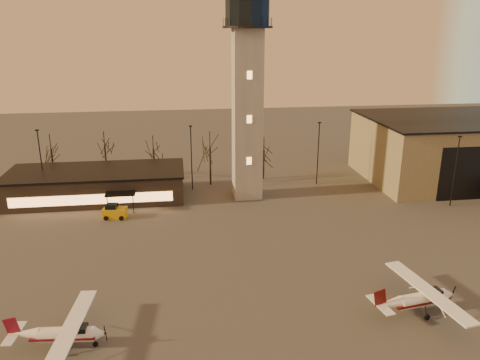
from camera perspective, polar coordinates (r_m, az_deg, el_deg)
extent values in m
plane|color=#44423F|center=(43.93, 6.84, -15.24)|extent=(220.00, 220.00, 0.00)
cube|color=gray|center=(67.26, 0.88, 7.73)|extent=(4.00, 4.00, 24.00)
cylinder|color=black|center=(66.19, 0.94, 18.14)|extent=(6.80, 6.80, 0.30)
cylinder|color=black|center=(66.22, 0.94, 19.74)|extent=(6.00, 6.00, 3.40)
cube|color=#978662|center=(85.38, 25.11, 3.43)|extent=(30.00, 20.00, 10.00)
cube|color=black|center=(84.38, 25.57, 6.81)|extent=(30.60, 20.60, 0.30)
cube|color=black|center=(71.96, -17.00, -0.60)|extent=(25.00, 10.00, 4.00)
cube|color=black|center=(71.34, -17.16, 1.03)|extent=(25.40, 10.40, 0.30)
cube|color=#FFA559|center=(67.41, -17.60, -2.28)|extent=(22.00, 0.08, 1.40)
cube|color=black|center=(65.56, -14.38, -1.63)|extent=(4.00, 2.00, 0.20)
cylinder|color=black|center=(74.75, -23.04, 1.82)|extent=(0.16, 0.16, 10.00)
cube|color=black|center=(73.63, -23.52, 5.60)|extent=(0.50, 0.25, 0.18)
cylinder|color=black|center=(72.02, -5.93, 2.62)|extent=(0.16, 0.16, 10.00)
cube|color=black|center=(70.85, -6.06, 6.56)|extent=(0.50, 0.25, 0.18)
cylinder|color=black|center=(75.25, 9.49, 3.14)|extent=(0.16, 0.16, 10.00)
cube|color=black|center=(74.14, 9.69, 6.91)|extent=(0.50, 0.25, 0.18)
cylinder|color=black|center=(71.39, 24.72, 0.89)|extent=(0.16, 0.16, 10.00)
cube|color=black|center=(70.21, 25.25, 4.83)|extent=(0.50, 0.25, 0.18)
cylinder|color=black|center=(80.88, -21.81, 1.55)|extent=(0.28, 0.28, 5.74)
cylinder|color=black|center=(78.52, -10.42, 1.91)|extent=(0.28, 0.28, 5.25)
cylinder|color=black|center=(74.60, -3.64, 1.69)|extent=(0.28, 0.28, 6.16)
cylinder|color=black|center=(77.78, 2.89, 1.93)|extent=(0.28, 0.28, 4.97)
cylinder|color=black|center=(81.20, -16.01, 2.16)|extent=(0.28, 0.28, 5.60)
cylinder|color=white|center=(45.48, 21.33, -13.39)|extent=(4.69, 1.99, 1.28)
cone|color=white|center=(47.04, 23.97, -12.64)|extent=(1.07, 1.35, 1.23)
cone|color=white|center=(43.58, 17.74, -14.20)|extent=(2.51, 1.45, 1.09)
cube|color=black|center=(45.83, 22.40, -12.63)|extent=(1.63, 1.26, 0.69)
cube|color=#520D0B|center=(45.39, 21.12, -13.50)|extent=(5.48, 2.15, 0.22)
cube|color=white|center=(45.38, 21.95, -12.41)|extent=(3.18, 10.97, 0.14)
cube|color=white|center=(43.08, 16.75, -14.35)|extent=(1.39, 3.36, 0.08)
cube|color=#520D0B|center=(42.67, 16.72, -13.59)|extent=(1.37, 0.29, 1.68)
cylinder|color=white|center=(40.86, -20.39, -17.24)|extent=(4.38, 1.60, 1.21)
cone|color=white|center=(40.18, -16.81, -17.49)|extent=(0.94, 1.23, 1.15)
cone|color=white|center=(41.85, -24.71, -16.69)|extent=(2.32, 1.23, 1.02)
cube|color=black|center=(40.36, -19.14, -16.85)|extent=(1.48, 1.10, 0.65)
cube|color=maroon|center=(40.95, -20.64, -17.27)|extent=(5.12, 1.71, 0.20)
cube|color=white|center=(40.32, -19.85, -16.44)|extent=(2.34, 10.33, 0.13)
cube|color=white|center=(42.12, -25.83, -16.47)|extent=(1.12, 3.14, 0.07)
cube|color=maroon|center=(41.81, -26.07, -15.71)|extent=(1.29, 0.19, 1.58)
cube|color=#C2910B|center=(64.23, -14.98, -3.89)|extent=(3.22, 2.03, 1.41)
cube|color=black|center=(64.05, -15.38, -3.22)|extent=(1.60, 1.60, 0.81)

